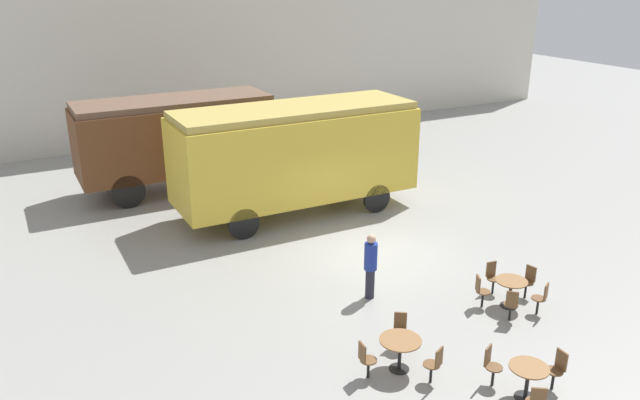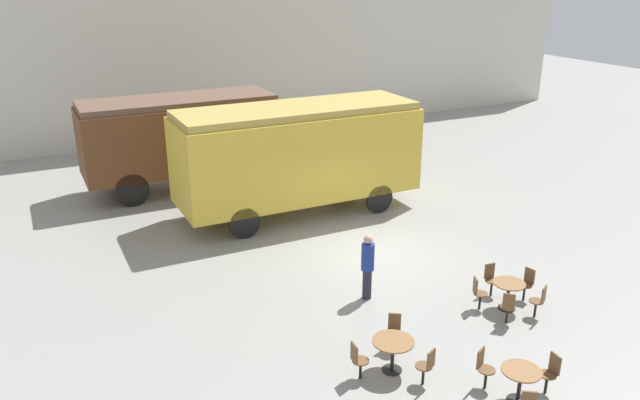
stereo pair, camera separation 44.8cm
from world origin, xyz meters
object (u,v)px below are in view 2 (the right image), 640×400
passenger_coach_vintage (298,152)px  visitor_person (368,264)px  passenger_coach_wooden (180,134)px  cafe_table_mid (520,378)px  cafe_table_far (393,347)px  cafe_table_near (509,289)px  cafe_chair_0 (491,277)px

passenger_coach_vintage → visitor_person: (-0.98, -6.47, -1.23)m
visitor_person → passenger_coach_wooden: bearing=100.3°
passenger_coach_vintage → cafe_table_mid: passenger_coach_vintage is taller
passenger_coach_wooden → passenger_coach_vintage: size_ratio=0.88×
cafe_table_mid → cafe_table_far: 2.61m
cafe_table_far → visitor_person: (1.11, 2.97, 0.39)m
cafe_table_far → passenger_coach_wooden: bearing=93.6°
cafe_table_near → cafe_table_mid: bearing=-128.7°
cafe_table_near → cafe_chair_0: size_ratio=0.92×
cafe_chair_0 → visitor_person: visitor_person is taller
cafe_table_near → cafe_table_far: 4.13m
passenger_coach_vintage → visitor_person: bearing=-98.6°
passenger_coach_wooden → cafe_table_far: 13.98m
cafe_table_near → visitor_person: (-2.91, 2.05, 0.42)m
cafe_table_far → cafe_chair_0: size_ratio=1.04×
cafe_chair_0 → cafe_table_near: bearing=-0.0°
cafe_table_mid → cafe_table_near: bearing=51.3°
cafe_table_mid → passenger_coach_vintage: bearing=88.1°
cafe_table_far → cafe_table_near: bearing=12.9°
cafe_table_mid → cafe_chair_0: 4.39m
cafe_table_far → visitor_person: size_ratio=0.50×
cafe_table_near → cafe_table_mid: (-2.32, -2.89, -0.01)m
passenger_coach_vintage → cafe_table_far: 9.80m
cafe_table_mid → cafe_table_far: size_ratio=0.87×
visitor_person → passenger_coach_vintage: bearing=81.4°
cafe_table_mid → cafe_chair_0: size_ratio=0.90×
cafe_table_near → visitor_person: 3.59m
cafe_table_far → cafe_chair_0: cafe_chair_0 is taller
passenger_coach_wooden → cafe_table_near: bearing=-69.3°
cafe_table_near → cafe_chair_0: cafe_chair_0 is taller
passenger_coach_vintage → visitor_person: 6.66m
cafe_table_near → cafe_table_far: size_ratio=0.89×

